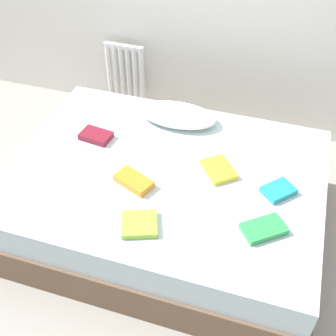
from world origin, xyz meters
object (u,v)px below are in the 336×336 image
object	(u,v)px
pillow	(177,115)
textbook_orange	(134,181)
radiator	(125,73)
bed	(166,198)
textbook_teal	(278,190)
textbook_yellow	(219,169)
textbook_lime	(139,224)
textbook_green	(264,229)
textbook_maroon	(96,136)

from	to	relation	value
pillow	textbook_orange	bearing A→B (deg)	-95.42
radiator	textbook_orange	world-z (taller)	radiator
bed	textbook_teal	bearing A→B (deg)	1.69
textbook_yellow	textbook_orange	xyz separation A→B (m)	(-0.47, -0.26, 0.01)
textbook_lime	pillow	bearing A→B (deg)	73.74
bed	textbook_lime	distance (m)	0.54
textbook_green	textbook_orange	distance (m)	0.82
pillow	bed	bearing A→B (deg)	-81.10
radiator	textbook_green	world-z (taller)	radiator
bed	textbook_yellow	world-z (taller)	textbook_yellow
textbook_maroon	textbook_teal	xyz separation A→B (m)	(1.25, -0.15, -0.00)
textbook_yellow	textbook_orange	size ratio (longest dim) A/B	0.94
textbook_maroon	textbook_green	bearing A→B (deg)	-14.09
radiator	pillow	xyz separation A→B (m)	(0.68, -0.67, 0.16)
textbook_maroon	textbook_lime	world-z (taller)	textbook_maroon
textbook_yellow	textbook_lime	bearing A→B (deg)	-68.67
textbook_green	textbook_teal	world-z (taller)	same
bed	pillow	distance (m)	0.62
textbook_green	textbook_yellow	bearing A→B (deg)	93.10
pillow	textbook_teal	distance (m)	0.93
radiator	textbook_teal	distance (m)	1.88
textbook_green	textbook_yellow	world-z (taller)	textbook_green
bed	radiator	size ratio (longest dim) A/B	3.72
pillow	textbook_lime	bearing A→B (deg)	-85.33
textbook_maroon	textbook_yellow	distance (m)	0.88
textbook_orange	textbook_yellow	bearing A→B (deg)	52.26
pillow	textbook_green	bearing A→B (deg)	-48.10
pillow	textbook_orange	distance (m)	0.70
textbook_lime	textbook_yellow	bearing A→B (deg)	39.59
textbook_teal	textbook_yellow	distance (m)	0.39
bed	textbook_green	size ratio (longest dim) A/B	8.58
bed	textbook_maroon	distance (m)	0.64
textbook_lime	textbook_orange	size ratio (longest dim) A/B	0.83
textbook_green	pillow	bearing A→B (deg)	94.05
textbook_yellow	textbook_teal	bearing A→B (deg)	39.87
radiator	textbook_lime	size ratio (longest dim) A/B	2.75
bed	textbook_yellow	distance (m)	0.43
textbook_lime	radiator	bearing A→B (deg)	93.43
pillow	textbook_orange	size ratio (longest dim) A/B	2.41
textbook_maroon	textbook_yellow	world-z (taller)	textbook_maroon
textbook_orange	textbook_green	bearing A→B (deg)	13.78
textbook_green	textbook_teal	bearing A→B (deg)	44.84
radiator	textbook_lime	world-z (taller)	radiator
bed	textbook_lime	bearing A→B (deg)	-90.13
textbook_lime	textbook_teal	size ratio (longest dim) A/B	1.07
pillow	textbook_green	world-z (taller)	pillow
textbook_teal	textbook_yellow	xyz separation A→B (m)	(-0.38, 0.07, -0.00)
textbook_teal	textbook_orange	distance (m)	0.87
pillow	radiator	bearing A→B (deg)	135.16
radiator	textbook_yellow	bearing A→B (deg)	-45.77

